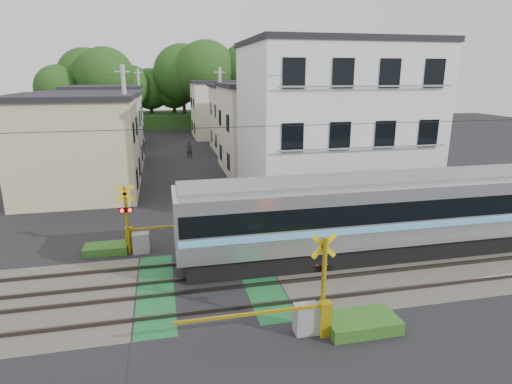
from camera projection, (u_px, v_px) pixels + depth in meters
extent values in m
plane|color=black|center=(209.00, 285.00, 15.67)|extent=(120.00, 120.00, 0.00)
cube|color=#47423A|center=(209.00, 285.00, 15.66)|extent=(120.00, 6.00, 0.00)
cube|color=black|center=(209.00, 285.00, 15.66)|extent=(5.20, 120.00, 0.00)
cube|color=#145126|center=(156.00, 290.00, 15.27)|extent=(1.30, 6.00, 0.00)
cube|color=#145126|center=(259.00, 280.00, 16.06)|extent=(1.30, 6.00, 0.00)
cube|color=#3F3833|center=(215.00, 310.00, 13.86)|extent=(120.00, 0.08, 0.14)
cube|color=#3F3833|center=(210.00, 290.00, 15.18)|extent=(120.00, 0.08, 0.14)
cube|color=#3F3833|center=(207.00, 277.00, 16.12)|extent=(120.00, 0.08, 0.14)
cube|color=#3F3833|center=(204.00, 262.00, 17.43)|extent=(120.00, 0.08, 0.14)
cube|color=black|center=(373.00, 246.00, 18.18)|extent=(15.88, 2.19, 0.83)
cube|color=black|center=(239.00, 261.00, 17.00)|extent=(2.21, 2.02, 0.55)
cube|color=black|center=(490.00, 238.00, 19.43)|extent=(2.21, 2.02, 0.55)
cube|color=silver|center=(376.00, 210.00, 17.75)|extent=(16.54, 2.57, 2.39)
cube|color=black|center=(376.00, 203.00, 17.67)|extent=(16.28, 2.61, 0.81)
cube|color=#5FB6F0|center=(375.00, 217.00, 17.84)|extent=(16.38, 2.60, 0.26)
cube|color=slate|center=(378.00, 179.00, 17.40)|extent=(16.21, 2.11, 0.22)
cube|color=black|center=(175.00, 215.00, 15.93)|extent=(0.10, 2.21, 1.43)
cylinder|color=yellow|center=(323.00, 285.00, 12.51)|extent=(0.14, 0.14, 3.00)
cube|color=yellow|center=(324.00, 246.00, 12.28)|extent=(0.77, 0.05, 0.77)
cube|color=yellow|center=(324.00, 246.00, 12.28)|extent=(0.77, 0.05, 0.77)
cube|color=black|center=(323.00, 268.00, 12.47)|extent=(0.55, 0.05, 0.20)
sphere|color=#FF0C07|center=(317.00, 268.00, 12.49)|extent=(0.16, 0.16, 0.16)
sphere|color=#FF0C07|center=(327.00, 267.00, 12.56)|extent=(0.16, 0.16, 0.16)
cube|color=gray|center=(306.00, 319.00, 12.68)|extent=(0.70, 0.50, 0.90)
cube|color=yellow|center=(325.00, 319.00, 12.52)|extent=(0.30, 0.30, 1.10)
cube|color=yellow|center=(250.00, 314.00, 11.93)|extent=(4.20, 0.08, 0.08)
cylinder|color=yellow|center=(127.00, 221.00, 18.02)|extent=(0.14, 0.14, 3.00)
cube|color=yellow|center=(125.00, 194.00, 17.61)|extent=(0.77, 0.05, 0.77)
cube|color=yellow|center=(125.00, 194.00, 17.61)|extent=(0.77, 0.05, 0.77)
cube|color=black|center=(126.00, 210.00, 17.80)|extent=(0.55, 0.05, 0.20)
sphere|color=#FF0C07|center=(122.00, 211.00, 17.71)|extent=(0.16, 0.16, 0.16)
sphere|color=#FF0C07|center=(130.00, 210.00, 17.77)|extent=(0.16, 0.16, 0.16)
cube|color=gray|center=(141.00, 243.00, 18.41)|extent=(0.70, 0.50, 0.90)
cube|color=yellow|center=(129.00, 239.00, 18.51)|extent=(0.30, 0.30, 1.10)
cube|color=yellow|center=(181.00, 226.00, 18.86)|extent=(4.20, 0.08, 0.08)
cube|color=silver|center=(332.00, 126.00, 25.18)|extent=(10.00, 8.00, 9.00)
cube|color=black|center=(336.00, 43.00, 23.93)|extent=(10.20, 8.16, 0.30)
cube|color=black|center=(291.00, 197.00, 21.41)|extent=(1.10, 0.06, 1.40)
cube|color=black|center=(337.00, 194.00, 21.93)|extent=(1.10, 0.06, 1.40)
cube|color=black|center=(381.00, 192.00, 22.44)|extent=(1.10, 0.06, 1.40)
cube|color=black|center=(422.00, 189.00, 22.95)|extent=(1.10, 0.06, 1.40)
cube|color=gray|center=(361.00, 205.00, 22.14)|extent=(9.00, 0.06, 0.08)
cube|color=black|center=(293.00, 138.00, 20.61)|extent=(1.10, 0.06, 1.40)
cube|color=black|center=(340.00, 136.00, 21.12)|extent=(1.10, 0.06, 1.40)
cube|color=black|center=(385.00, 135.00, 21.64)|extent=(1.10, 0.06, 1.40)
cube|color=black|center=(428.00, 133.00, 22.15)|extent=(1.10, 0.06, 1.40)
cube|color=gray|center=(364.00, 148.00, 21.34)|extent=(9.00, 0.06, 0.08)
cube|color=black|center=(294.00, 73.00, 19.81)|extent=(1.10, 0.06, 1.40)
cube|color=black|center=(343.00, 73.00, 20.32)|extent=(1.10, 0.06, 1.40)
cube|color=black|center=(390.00, 73.00, 20.84)|extent=(1.10, 0.06, 1.40)
cube|color=black|center=(435.00, 73.00, 21.35)|extent=(1.10, 0.06, 1.40)
cube|color=gray|center=(369.00, 86.00, 20.54)|extent=(9.00, 0.06, 0.08)
cube|color=beige|center=(78.00, 148.00, 26.67)|extent=(7.00, 7.00, 6.00)
cube|color=black|center=(72.00, 96.00, 25.83)|extent=(7.35, 7.35, 0.30)
cube|color=black|center=(137.00, 178.00, 26.22)|extent=(0.06, 1.00, 1.20)
cube|color=black|center=(140.00, 166.00, 29.51)|extent=(0.06, 1.00, 1.20)
cube|color=black|center=(134.00, 132.00, 25.47)|extent=(0.06, 1.00, 1.20)
cube|color=black|center=(137.00, 126.00, 28.76)|extent=(0.06, 1.00, 1.20)
cube|color=beige|center=(269.00, 130.00, 33.15)|extent=(7.00, 8.00, 6.50)
cube|color=black|center=(269.00, 85.00, 32.24)|extent=(7.35, 8.40, 0.30)
cube|color=black|center=(228.00, 162.00, 31.05)|extent=(0.06, 1.00, 1.20)
cube|color=black|center=(221.00, 152.00, 34.82)|extent=(0.06, 1.00, 1.20)
cube|color=black|center=(228.00, 123.00, 30.30)|extent=(0.06, 1.00, 1.20)
cube|color=black|center=(220.00, 118.00, 34.07)|extent=(0.06, 1.00, 1.20)
cube|color=#9EA0A3|center=(91.00, 131.00, 35.06)|extent=(8.00, 7.00, 5.80)
cube|color=black|center=(87.00, 93.00, 34.25)|extent=(8.40, 7.35, 0.30)
cube|color=black|center=(142.00, 153.00, 34.69)|extent=(0.06, 1.00, 1.20)
cube|color=black|center=(144.00, 146.00, 37.98)|extent=(0.06, 1.00, 1.20)
cube|color=black|center=(140.00, 118.00, 33.94)|extent=(0.06, 1.00, 1.20)
cube|color=black|center=(141.00, 114.00, 37.23)|extent=(0.06, 1.00, 1.20)
cube|color=beige|center=(248.00, 119.00, 42.68)|extent=(7.00, 7.00, 6.20)
cube|color=black|center=(248.00, 86.00, 41.81)|extent=(7.35, 7.35, 0.30)
cube|color=black|center=(216.00, 141.00, 40.78)|extent=(0.06, 1.00, 1.20)
cube|color=black|center=(211.00, 136.00, 44.07)|extent=(0.06, 1.00, 1.20)
cube|color=black|center=(215.00, 111.00, 40.03)|extent=(0.06, 1.00, 1.20)
cube|color=black|center=(211.00, 108.00, 43.32)|extent=(0.06, 1.00, 1.20)
cube|color=beige|center=(107.00, 118.00, 44.48)|extent=(7.00, 8.00, 6.00)
cube|color=black|center=(104.00, 87.00, 43.64)|extent=(7.35, 8.40, 0.30)
cube|color=black|center=(142.00, 136.00, 43.79)|extent=(0.06, 1.00, 1.20)
cube|color=black|center=(144.00, 131.00, 47.56)|extent=(0.06, 1.00, 1.20)
cube|color=black|center=(140.00, 108.00, 43.05)|extent=(0.06, 1.00, 1.20)
cube|color=black|center=(142.00, 106.00, 46.81)|extent=(0.06, 1.00, 1.20)
cube|color=beige|center=(226.00, 110.00, 51.91)|extent=(8.00, 7.00, 6.40)
cube|color=black|center=(226.00, 82.00, 51.02)|extent=(8.40, 7.35, 0.30)
cube|color=black|center=(195.00, 128.00, 49.93)|extent=(0.06, 1.00, 1.20)
cube|color=black|center=(192.00, 125.00, 53.23)|extent=(0.06, 1.00, 1.20)
cube|color=black|center=(194.00, 104.00, 49.19)|extent=(0.06, 1.00, 1.20)
cube|color=black|center=(191.00, 102.00, 52.48)|extent=(0.06, 1.00, 1.20)
cube|color=#214517|center=(170.00, 120.00, 62.43)|extent=(40.00, 10.00, 2.00)
cylinder|color=#332114|center=(61.00, 115.00, 57.27)|extent=(0.50, 0.50, 4.32)
sphere|color=#214517|center=(58.00, 88.00, 56.35)|extent=(6.05, 6.05, 6.05)
cylinder|color=#332114|center=(90.00, 109.00, 59.96)|extent=(0.50, 0.50, 5.48)
sphere|color=#214517|center=(86.00, 76.00, 58.79)|extent=(7.67, 7.67, 7.67)
cylinder|color=#332114|center=(108.00, 110.00, 57.77)|extent=(0.50, 0.50, 5.47)
sphere|color=#214517|center=(105.00, 77.00, 56.60)|extent=(7.66, 7.66, 7.66)
cylinder|color=#332114|center=(132.00, 113.00, 60.05)|extent=(0.50, 0.50, 4.35)
sphere|color=#214517|center=(130.00, 87.00, 59.12)|extent=(6.10, 6.10, 6.10)
cylinder|color=#332114|center=(152.00, 112.00, 62.05)|extent=(0.50, 0.50, 4.13)
sphere|color=#214517|center=(150.00, 89.00, 61.17)|extent=(5.78, 5.78, 5.78)
cylinder|color=#332114|center=(175.00, 111.00, 62.64)|extent=(0.50, 0.50, 4.29)
sphere|color=#214517|center=(173.00, 87.00, 61.72)|extent=(6.01, 6.01, 6.01)
cylinder|color=#332114|center=(184.00, 107.00, 60.89)|extent=(0.50, 0.50, 5.77)
sphere|color=#214517|center=(183.00, 74.00, 59.66)|extent=(8.08, 8.08, 8.08)
cylinder|color=#332114|center=(207.00, 107.00, 59.19)|extent=(0.50, 0.50, 5.96)
sphere|color=#214517|center=(206.00, 72.00, 57.92)|extent=(8.34, 8.34, 8.34)
cylinder|color=#332114|center=(231.00, 111.00, 63.51)|extent=(0.50, 0.50, 4.36)
sphere|color=#214517|center=(231.00, 86.00, 62.57)|extent=(6.10, 6.10, 6.10)
cylinder|color=#332114|center=(249.00, 107.00, 60.40)|extent=(0.50, 0.50, 5.92)
sphere|color=#214517|center=(249.00, 72.00, 59.13)|extent=(8.29, 8.29, 8.29)
cylinder|color=#332114|center=(262.00, 112.00, 62.79)|extent=(0.50, 0.50, 4.17)
sphere|color=#214517|center=(262.00, 88.00, 61.90)|extent=(5.84, 5.84, 5.84)
cube|color=black|center=(356.00, 124.00, 16.55)|extent=(60.00, 0.02, 0.02)
cylinder|color=#A5A5A0|center=(127.00, 133.00, 26.11)|extent=(0.26, 0.26, 8.00)
cube|color=#A5A5A0|center=(122.00, 72.00, 25.15)|extent=(0.90, 0.08, 0.08)
cylinder|color=#A5A5A0|center=(221.00, 116.00, 36.04)|extent=(0.26, 0.26, 8.00)
cube|color=#A5A5A0|center=(220.00, 72.00, 35.08)|extent=(0.90, 0.08, 0.08)
cylinder|color=#A5A5A0|center=(140.00, 107.00, 45.87)|extent=(0.26, 0.26, 8.00)
cube|color=#A5A5A0|center=(138.00, 72.00, 44.91)|extent=(0.90, 0.08, 0.08)
cube|color=black|center=(133.00, 75.00, 35.08)|extent=(0.02, 42.00, 0.02)
cube|color=black|center=(217.00, 75.00, 36.55)|extent=(0.02, 42.00, 0.02)
imported|color=#2C2F37|center=(189.00, 149.00, 39.07)|extent=(0.66, 0.52, 1.59)
cube|color=#2D5E1E|center=(361.00, 323.00, 12.92)|extent=(2.20, 1.20, 0.40)
cube|color=#2D5E1E|center=(106.00, 249.00, 18.45)|extent=(1.80, 1.00, 0.36)
cube|color=#2D5E1E|center=(301.00, 239.00, 19.60)|extent=(1.50, 0.90, 0.30)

